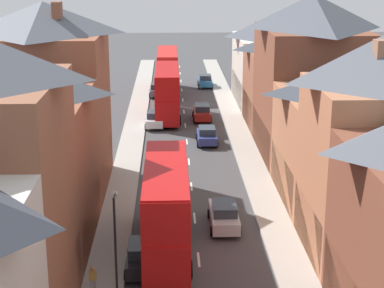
{
  "coord_description": "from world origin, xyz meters",
  "views": [
    {
      "loc": [
        -1.54,
        -14.9,
        16.5
      ],
      "look_at": [
        0.18,
        33.83,
        2.18
      ],
      "focal_mm": 60.0,
      "sensor_mm": 36.0,
      "label": 1
    }
  ],
  "objects_px": {
    "car_far_grey": "(154,119)",
    "pedestrian_mid_left": "(93,279)",
    "double_decker_bus_lead": "(166,208)",
    "car_near_silver": "(143,256)",
    "car_parked_left_a": "(157,90)",
    "car_parked_left_b": "(205,81)",
    "street_lamp": "(115,240)",
    "car_parked_right_a": "(207,135)",
    "car_near_blue": "(202,112)",
    "double_decker_bus_far_approaching": "(167,71)",
    "double_decker_bus_mid_street": "(167,92)",
    "car_mid_white": "(224,215)"
  },
  "relations": [
    {
      "from": "car_mid_white",
      "to": "car_far_grey",
      "type": "bearing_deg",
      "value": 101.14
    },
    {
      "from": "double_decker_bus_lead",
      "to": "car_parked_left_b",
      "type": "height_order",
      "value": "double_decker_bus_lead"
    },
    {
      "from": "car_parked_right_a",
      "to": "car_parked_left_a",
      "type": "bearing_deg",
      "value": 103.2
    },
    {
      "from": "double_decker_bus_mid_street",
      "to": "car_near_silver",
      "type": "xyz_separation_m",
      "value": [
        -1.29,
        -34.19,
        -1.98
      ]
    },
    {
      "from": "car_mid_white",
      "to": "street_lamp",
      "type": "bearing_deg",
      "value": -124.73
    },
    {
      "from": "double_decker_bus_lead",
      "to": "double_decker_bus_far_approaching",
      "type": "xyz_separation_m",
      "value": [
        0.0,
        45.0,
        0.0
      ]
    },
    {
      "from": "double_decker_bus_mid_street",
      "to": "car_mid_white",
      "type": "xyz_separation_m",
      "value": [
        3.61,
        -28.62,
        -1.98
      ]
    },
    {
      "from": "car_near_silver",
      "to": "car_far_grey",
      "type": "height_order",
      "value": "car_near_silver"
    },
    {
      "from": "car_parked_left_a",
      "to": "car_mid_white",
      "type": "height_order",
      "value": "car_mid_white"
    },
    {
      "from": "car_parked_left_b",
      "to": "car_far_grey",
      "type": "bearing_deg",
      "value": -106.97
    },
    {
      "from": "car_parked_left_a",
      "to": "double_decker_bus_mid_street",
      "type": "bearing_deg",
      "value": -83.35
    },
    {
      "from": "double_decker_bus_far_approaching",
      "to": "car_near_blue",
      "type": "bearing_deg",
      "value": -75.2
    },
    {
      "from": "double_decker_bus_lead",
      "to": "double_decker_bus_far_approaching",
      "type": "relative_size",
      "value": 1.0
    },
    {
      "from": "car_parked_left_a",
      "to": "car_parked_left_b",
      "type": "xyz_separation_m",
      "value": [
        6.2,
        5.49,
        0.02
      ]
    },
    {
      "from": "double_decker_bus_mid_street",
      "to": "pedestrian_mid_left",
      "type": "relative_size",
      "value": 6.71
    },
    {
      "from": "car_near_blue",
      "to": "car_mid_white",
      "type": "distance_m",
      "value": 27.74
    },
    {
      "from": "pedestrian_mid_left",
      "to": "street_lamp",
      "type": "bearing_deg",
      "value": -12.52
    },
    {
      "from": "double_decker_bus_far_approaching",
      "to": "street_lamp",
      "type": "bearing_deg",
      "value": -92.79
    },
    {
      "from": "double_decker_bus_lead",
      "to": "street_lamp",
      "type": "relative_size",
      "value": 1.96
    },
    {
      "from": "car_parked_left_a",
      "to": "street_lamp",
      "type": "distance_m",
      "value": 48.5
    },
    {
      "from": "double_decker_bus_far_approaching",
      "to": "car_parked_right_a",
      "type": "height_order",
      "value": "double_decker_bus_far_approaching"
    },
    {
      "from": "car_parked_left_b",
      "to": "car_near_silver",
      "type": "bearing_deg",
      "value": -96.96
    },
    {
      "from": "double_decker_bus_far_approaching",
      "to": "car_parked_left_b",
      "type": "relative_size",
      "value": 2.79
    },
    {
      "from": "double_decker_bus_lead",
      "to": "pedestrian_mid_left",
      "type": "bearing_deg",
      "value": -127.11
    },
    {
      "from": "car_near_blue",
      "to": "car_far_grey",
      "type": "bearing_deg",
      "value": -149.76
    },
    {
      "from": "double_decker_bus_mid_street",
      "to": "car_parked_left_b",
      "type": "relative_size",
      "value": 2.79
    },
    {
      "from": "car_near_silver",
      "to": "car_parked_left_a",
      "type": "distance_m",
      "value": 45.27
    },
    {
      "from": "car_near_blue",
      "to": "car_near_silver",
      "type": "distance_m",
      "value": 33.66
    },
    {
      "from": "car_near_blue",
      "to": "car_far_grey",
      "type": "xyz_separation_m",
      "value": [
        -4.9,
        -2.86,
        -0.01
      ]
    },
    {
      "from": "car_parked_right_a",
      "to": "car_far_grey",
      "type": "bearing_deg",
      "value": 128.89
    },
    {
      "from": "double_decker_bus_lead",
      "to": "car_parked_left_a",
      "type": "xyz_separation_m",
      "value": [
        -1.29,
        43.3,
        -2.01
      ]
    },
    {
      "from": "car_near_blue",
      "to": "car_near_silver",
      "type": "bearing_deg",
      "value": -98.37
    },
    {
      "from": "car_mid_white",
      "to": "car_far_grey",
      "type": "relative_size",
      "value": 1.17
    },
    {
      "from": "double_decker_bus_lead",
      "to": "double_decker_bus_mid_street",
      "type": "relative_size",
      "value": 1.0
    },
    {
      "from": "double_decker_bus_lead",
      "to": "street_lamp",
      "type": "height_order",
      "value": "street_lamp"
    },
    {
      "from": "car_near_blue",
      "to": "car_far_grey",
      "type": "height_order",
      "value": "car_near_blue"
    },
    {
      "from": "car_far_grey",
      "to": "pedestrian_mid_left",
      "type": "distance_m",
      "value": 33.42
    },
    {
      "from": "double_decker_bus_lead",
      "to": "double_decker_bus_mid_street",
      "type": "height_order",
      "value": "same"
    },
    {
      "from": "double_decker_bus_far_approaching",
      "to": "car_parked_left_b",
      "type": "height_order",
      "value": "double_decker_bus_far_approaching"
    },
    {
      "from": "car_parked_left_a",
      "to": "car_near_silver",
      "type": "bearing_deg",
      "value": -90.0
    },
    {
      "from": "double_decker_bus_lead",
      "to": "car_near_silver",
      "type": "xyz_separation_m",
      "value": [
        -1.29,
        -1.96,
        -1.98
      ]
    },
    {
      "from": "car_near_silver",
      "to": "car_parked_left_b",
      "type": "relative_size",
      "value": 1.05
    },
    {
      "from": "car_parked_right_a",
      "to": "street_lamp",
      "type": "bearing_deg",
      "value": -102.39
    },
    {
      "from": "car_parked_left_b",
      "to": "pedestrian_mid_left",
      "type": "xyz_separation_m",
      "value": [
        -8.58,
        -53.65,
        0.21
      ]
    },
    {
      "from": "double_decker_bus_lead",
      "to": "car_near_silver",
      "type": "distance_m",
      "value": 3.07
    },
    {
      "from": "car_mid_white",
      "to": "car_parked_left_b",
      "type": "bearing_deg",
      "value": 88.35
    },
    {
      "from": "double_decker_bus_far_approaching",
      "to": "street_lamp",
      "type": "height_order",
      "value": "street_lamp"
    },
    {
      "from": "double_decker_bus_mid_street",
      "to": "double_decker_bus_far_approaching",
      "type": "bearing_deg",
      "value": 90.0
    },
    {
      "from": "car_far_grey",
      "to": "car_parked_right_a",
      "type": "bearing_deg",
      "value": -51.11
    },
    {
      "from": "car_parked_left_a",
      "to": "car_parked_left_b",
      "type": "distance_m",
      "value": 8.28
    }
  ]
}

